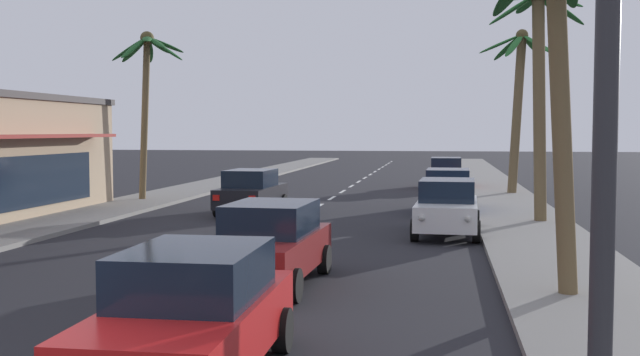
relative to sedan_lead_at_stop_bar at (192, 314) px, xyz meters
name	(u,v)px	position (x,y,z in m)	size (l,w,h in m)	color
sidewalk_right	(520,219)	(5.80, 17.89, -0.78)	(3.20, 110.00, 0.14)	gray
sidewalk_left	(102,211)	(-9.80, 17.89, -0.78)	(3.20, 110.00, 0.14)	gray
lane_markings	(316,214)	(-1.59, 18.74, -0.85)	(4.28, 89.54, 0.01)	silver
sedan_lead_at_stop_bar	(192,314)	(0.00, 0.00, 0.00)	(1.99, 4.47, 1.68)	red
sedan_third_in_queue	(270,243)	(-0.39, 5.90, 0.00)	(2.09, 4.50, 1.68)	maroon
sedan_oncoming_far	(251,191)	(-4.06, 18.59, 0.00)	(2.07, 4.50, 1.68)	black
sedan_parked_nearest_kerb	(448,191)	(3.31, 20.07, 0.00)	(2.04, 4.49, 1.68)	navy
sedan_parked_mid_kerb	(446,173)	(3.30, 32.64, 0.00)	(1.97, 4.46, 1.68)	red
sedan_parked_far_kerb	(447,207)	(3.24, 13.84, 0.00)	(2.08, 4.50, 1.68)	silver
palm_left_third	(147,71)	(-9.72, 22.38, 4.89)	(3.25, 3.61, 7.48)	brown
palm_right_second	(558,21)	(5.11, 5.41, 4.28)	(4.10, 3.73, 6.93)	brown
palm_right_third	(539,67)	(6.23, 16.91, 4.39)	(3.24, 3.50, 7.93)	brown
palm_right_farthest	(519,88)	(6.71, 28.37, 4.36)	(3.95, 3.43, 8.02)	brown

